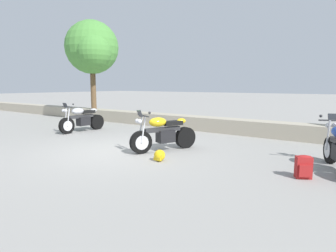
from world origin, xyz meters
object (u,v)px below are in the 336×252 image
motorcycle_yellow_centre (163,134)px  rider_backpack (304,166)px  motorcycle_silver_near_left (82,119)px  leafy_tree_far_left (92,48)px  rider_helmet (159,155)px

motorcycle_yellow_centre → rider_backpack: 3.77m
rider_backpack → motorcycle_silver_near_left: bearing=172.0°
motorcycle_yellow_centre → leafy_tree_far_left: bearing=152.9°
rider_helmet → leafy_tree_far_left: (-8.02, 4.75, 3.59)m
leafy_tree_far_left → rider_helmet: bearing=-30.7°
motorcycle_silver_near_left → motorcycle_yellow_centre: (4.67, -0.84, 0.00)m
motorcycle_yellow_centre → rider_helmet: size_ratio=6.97×
leafy_tree_far_left → motorcycle_silver_near_left: bearing=-47.1°
rider_helmet → rider_backpack: bearing=11.1°
rider_backpack → rider_helmet: bearing=-168.9°
rider_backpack → leafy_tree_far_left: 12.40m
motorcycle_silver_near_left → rider_helmet: size_ratio=7.37×
leafy_tree_far_left → rider_backpack: bearing=-20.3°
leafy_tree_far_left → motorcycle_yellow_centre: bearing=-27.1°
rider_backpack → rider_helmet: rider_backpack is taller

